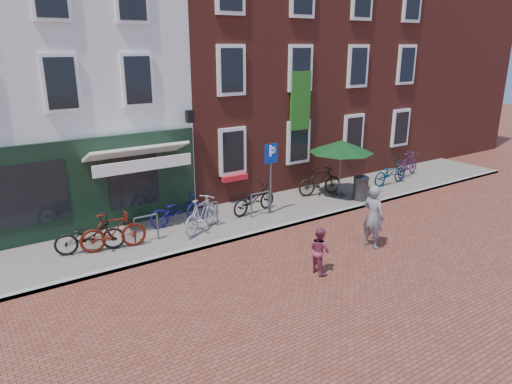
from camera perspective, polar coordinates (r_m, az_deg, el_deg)
ground at (r=14.56m, az=1.52°, el=-5.02°), size 80.00×80.00×0.00m
sidewalk at (r=16.23m, az=1.36°, el=-2.42°), size 24.00×3.00×0.10m
building_stucco at (r=18.22m, az=-25.51°, el=12.47°), size 8.00×8.00×9.00m
building_brick_mid at (r=20.47m, az=-5.36°, el=15.81°), size 6.00×8.00×10.00m
building_brick_right at (r=23.93m, az=7.87°, el=15.96°), size 6.00×8.00×10.00m
filler_right at (r=28.65m, az=17.97°, el=14.53°), size 7.00×8.00×9.00m
litter_bin at (r=17.61m, az=12.78°, el=0.72°), size 0.55×0.55×1.02m
parking_sign at (r=15.44m, az=1.85°, el=3.18°), size 0.50×0.07×2.43m
parasol at (r=17.50m, az=10.45°, el=5.82°), size 2.43×2.43×2.26m
woman at (r=13.66m, az=14.23°, el=-2.95°), size 0.50×0.71×1.86m
boy at (r=11.99m, az=7.83°, el=-7.15°), size 0.49×0.61×1.22m
bicycle_0 at (r=13.63m, az=-19.80°, el=-5.06°), size 1.97×1.05×0.98m
bicycle_1 at (r=13.56m, az=-17.19°, el=-4.66°), size 1.87×0.80×1.09m
bicycle_2 at (r=14.99m, az=-9.65°, el=-2.19°), size 1.88×0.67×0.98m
bicycle_3 at (r=14.34m, az=-6.78°, el=-2.74°), size 1.81×1.38×1.09m
bicycle_4 at (r=15.83m, az=-0.26°, el=-0.86°), size 1.95×0.97×0.98m
bicycle_5 at (r=17.88m, az=7.88°, el=1.32°), size 1.88×0.89×1.09m
bicycle_6 at (r=19.90m, az=16.18°, el=2.28°), size 1.89×0.71×0.98m
bicycle_7 at (r=21.32m, az=18.19°, el=3.24°), size 1.88×0.93×1.09m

